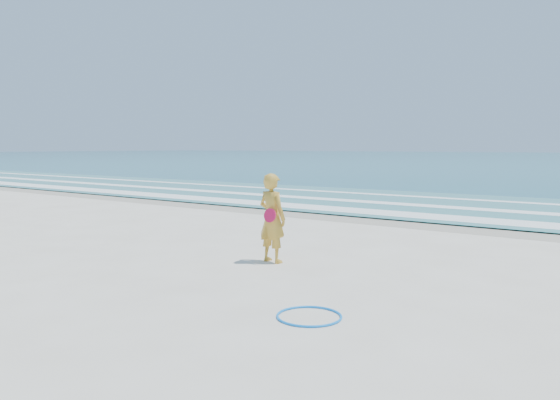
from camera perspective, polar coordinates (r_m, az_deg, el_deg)
The scene contains 8 objects.
ground at distance 10.42m, azimuth -15.69°, elevation -7.07°, with size 400.00×400.00×0.00m, color silver.
wet_sand at distance 17.38m, azimuth 8.26°, elevation -1.85°, with size 400.00×2.40×0.00m, color #B2A893.
shallow at distance 21.90m, azimuth 14.37°, elevation -0.32°, with size 400.00×10.00×0.01m, color #59B7AD.
foam_near at distance 18.53m, azimuth 10.14°, elevation -1.26°, with size 400.00×1.40×0.01m, color white.
foam_mid at distance 21.16m, azimuth 13.57°, elevation -0.48°, with size 400.00×0.90×0.01m, color white.
foam_far at distance 24.23m, azimuth 16.56°, elevation 0.20°, with size 400.00×0.60×0.01m, color white.
hoop at distance 7.38m, azimuth 3.07°, elevation -12.02°, with size 0.88×0.88×0.03m, color #0D80EE.
woman at distance 10.58m, azimuth -0.82°, elevation -1.89°, with size 0.68×0.49×1.74m.
Camera 1 is at (8.01, -6.26, 2.26)m, focal length 35.00 mm.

